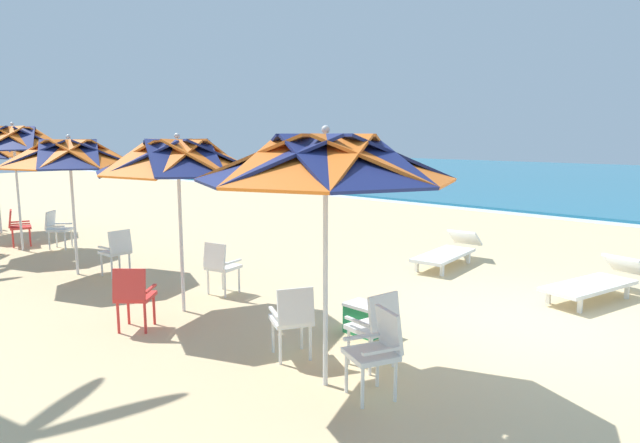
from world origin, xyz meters
The scene contains 16 objects.
ground_plane centered at (0.00, 0.00, 0.00)m, with size 80.00×80.00×0.00m, color beige.
beach_umbrella_0 centered at (-0.59, -3.25, 2.30)m, with size 2.56×2.56×2.64m.
plastic_chair_0 centered at (-0.06, -3.07, 0.50)m, with size 0.58×0.60×0.87m.
plastic_chair_1 centered at (-0.49, -2.56, 0.50)m, with size 0.53×0.50×0.87m.
plastic_chair_2 centered at (-1.32, -3.02, 0.50)m, with size 0.61×0.60×0.87m.
beach_umbrella_1 centered at (-3.73, -2.96, 2.23)m, with size 2.32×2.32×2.58m.
plastic_chair_3 centered at (-4.04, -2.08, 0.50)m, with size 0.53×0.56×0.87m.
plastic_chair_4 centered at (-3.48, -3.85, 0.50)m, with size 0.63×0.63×0.87m.
beach_umbrella_2 centered at (-7.04, -3.17, 2.22)m, with size 2.45×2.45×2.57m.
plastic_chair_5 centered at (-6.36, -2.71, 0.50)m, with size 0.50×0.47×0.87m.
beach_umbrella_3 centered at (-10.09, -3.16, 2.47)m, with size 2.30×2.30×2.85m.
plastic_chair_6 centered at (-9.74, -2.53, 0.50)m, with size 0.63×0.63×0.87m.
plastic_chair_8 centered at (-10.69, -3.06, 0.50)m, with size 0.55×0.57×0.87m.
sun_lounger_1 centered at (0.40, 1.88, 0.28)m, with size 1.08×2.23×0.62m.
sun_lounger_2 centered at (-2.46, 2.25, 0.28)m, with size 0.90×2.21×0.62m.
cooler_box centered at (-1.24, -1.83, 0.20)m, with size 0.50×0.34×0.40m.
Camera 1 is at (3.03, -7.05, 2.52)m, focal length 30.39 mm.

